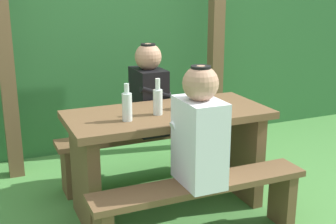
{
  "coord_description": "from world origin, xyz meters",
  "views": [
    {
      "loc": [
        -1.18,
        -2.74,
        1.59
      ],
      "look_at": [
        0.0,
        0.0,
        0.73
      ],
      "focal_mm": 48.07,
      "sensor_mm": 36.0,
      "label": 1
    }
  ],
  "objects": [
    {
      "name": "ground_plane",
      "position": [
        0.0,
        0.0,
        0.0
      ],
      "size": [
        12.0,
        12.0,
        0.0
      ],
      "primitive_type": "plane",
      "color": "#47853E"
    },
    {
      "name": "hedge_backdrop",
      "position": [
        0.0,
        1.74,
        1.15
      ],
      "size": [
        6.4,
        0.68,
        2.3
      ],
      "primitive_type": "cube",
      "color": "#2E6633",
      "rests_on": "ground_plane"
    },
    {
      "name": "pergola_post_left",
      "position": [
        -0.96,
        1.06,
        1.02
      ],
      "size": [
        0.12,
        0.12,
        2.03
      ],
      "primitive_type": "cube",
      "color": "brown",
      "rests_on": "ground_plane"
    },
    {
      "name": "pergola_post_right",
      "position": [
        0.96,
        1.06,
        1.02
      ],
      "size": [
        0.12,
        0.12,
        2.03
      ],
      "primitive_type": "cube",
      "color": "brown",
      "rests_on": "ground_plane"
    },
    {
      "name": "picnic_table",
      "position": [
        0.0,
        0.0,
        0.5
      ],
      "size": [
        1.4,
        0.64,
        0.74
      ],
      "color": "brown",
      "rests_on": "ground_plane"
    },
    {
      "name": "bench_near",
      "position": [
        0.0,
        -0.51,
        0.3
      ],
      "size": [
        1.4,
        0.24,
        0.42
      ],
      "color": "brown",
      "rests_on": "ground_plane"
    },
    {
      "name": "bench_far",
      "position": [
        0.0,
        0.51,
        0.3
      ],
      "size": [
        1.4,
        0.24,
        0.42
      ],
      "color": "brown",
      "rests_on": "ground_plane"
    },
    {
      "name": "person_white_shirt",
      "position": [
        -0.02,
        -0.51,
        0.75
      ],
      "size": [
        0.25,
        0.35,
        0.72
      ],
      "color": "silver",
      "rests_on": "bench_near"
    },
    {
      "name": "person_black_coat",
      "position": [
        0.05,
        0.51,
        0.75
      ],
      "size": [
        0.25,
        0.35,
        0.72
      ],
      "color": "black",
      "rests_on": "bench_far"
    },
    {
      "name": "drinking_glass",
      "position": [
        0.11,
        0.02,
        0.78
      ],
      "size": [
        0.08,
        0.08,
        0.08
      ],
      "primitive_type": "cylinder",
      "color": "silver",
      "rests_on": "picnic_table"
    },
    {
      "name": "bottle_left",
      "position": [
        -0.09,
        -0.04,
        0.83
      ],
      "size": [
        0.06,
        0.06,
        0.25
      ],
      "color": "silver",
      "rests_on": "picnic_table"
    },
    {
      "name": "bottle_right",
      "position": [
        -0.33,
        -0.1,
        0.84
      ],
      "size": [
        0.06,
        0.06,
        0.24
      ],
      "color": "silver",
      "rests_on": "picnic_table"
    },
    {
      "name": "bottle_center",
      "position": [
        0.3,
        -0.03,
        0.83
      ],
      "size": [
        0.06,
        0.06,
        0.22
      ],
      "color": "silver",
      "rests_on": "picnic_table"
    },
    {
      "name": "cell_phone",
      "position": [
        0.31,
        0.13,
        0.74
      ],
      "size": [
        0.14,
        0.16,
        0.01
      ],
      "primitive_type": "cube",
      "rotation": [
        0.0,
        0.0,
        -0.59
      ],
      "color": "black",
      "rests_on": "picnic_table"
    }
  ]
}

